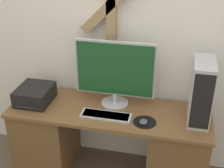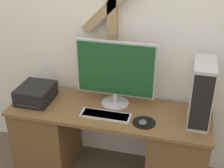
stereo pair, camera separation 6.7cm
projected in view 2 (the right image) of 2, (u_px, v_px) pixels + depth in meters
The scene contains 8 objects.
wall_back at pixel (119, 25), 2.67m from camera, with size 6.40×0.13×2.70m.
desk at pixel (109, 142), 2.83m from camera, with size 1.73×0.57×0.71m.
monitor at pixel (115, 72), 2.62m from camera, with size 0.68×0.24×0.58m.
keyboard at pixel (105, 115), 2.58m from camera, with size 0.42×0.13×0.02m.
mousepad at pixel (144, 123), 2.50m from camera, with size 0.19×0.19×0.00m.
mouse at pixel (143, 122), 2.47m from camera, with size 0.07×0.07×0.03m.
computer_tower at pixel (201, 93), 2.42m from camera, with size 0.16×0.35×0.51m.
printer at pixel (36, 93), 2.79m from camera, with size 0.29×0.33×0.14m.
Camera 2 is at (0.60, -1.91, 2.14)m, focal length 50.00 mm.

